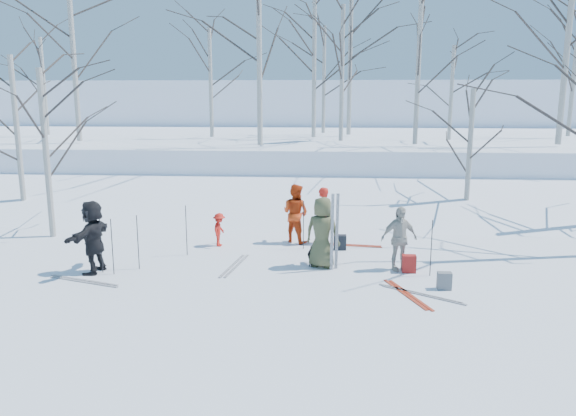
# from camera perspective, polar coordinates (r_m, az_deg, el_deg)

# --- Properties ---
(ground) EXTENTS (120.00, 120.00, 0.00)m
(ground) POSITION_cam_1_polar(r_m,az_deg,el_deg) (13.31, -0.47, -6.79)
(ground) COLOR white
(ground) RESTS_ON ground
(snow_ramp) EXTENTS (70.00, 9.49, 4.12)m
(snow_ramp) POSITION_cam_1_polar(r_m,az_deg,el_deg) (20.03, 1.15, -0.07)
(snow_ramp) COLOR white
(snow_ramp) RESTS_ON ground
(snow_plateau) EXTENTS (70.00, 18.00, 2.20)m
(snow_plateau) POSITION_cam_1_polar(r_m,az_deg,el_deg) (29.78, 2.18, 5.41)
(snow_plateau) COLOR white
(snow_plateau) RESTS_ON ground
(far_hill) EXTENTS (90.00, 30.00, 6.00)m
(far_hill) POSITION_cam_1_polar(r_m,az_deg,el_deg) (50.65, 3.05, 9.08)
(far_hill) COLOR white
(far_hill) RESTS_ON ground
(skier_olive_center) EXTENTS (0.99, 0.80, 1.75)m
(skier_olive_center) POSITION_cam_1_polar(r_m,az_deg,el_deg) (13.68, 3.50, -2.49)
(skier_olive_center) COLOR #44472A
(skier_olive_center) RESTS_ON ground
(skier_red_north) EXTENTS (0.70, 0.68, 1.62)m
(skier_red_north) POSITION_cam_1_polar(r_m,az_deg,el_deg) (15.82, 3.49, -0.79)
(skier_red_north) COLOR red
(skier_red_north) RESTS_ON ground
(skier_redor_behind) EXTENTS (1.03, 0.97, 1.68)m
(skier_redor_behind) POSITION_cam_1_polar(r_m,az_deg,el_deg) (15.97, 0.76, -0.54)
(skier_redor_behind) COLOR red
(skier_redor_behind) RESTS_ON ground
(skier_red_seated) EXTENTS (0.41, 0.64, 0.94)m
(skier_red_seated) POSITION_cam_1_polar(r_m,az_deg,el_deg) (15.75, -6.99, -2.19)
(skier_red_seated) COLOR red
(skier_red_seated) RESTS_ON ground
(skier_cream_east) EXTENTS (0.99, 0.65, 1.56)m
(skier_cream_east) POSITION_cam_1_polar(r_m,az_deg,el_deg) (13.71, 11.21, -3.06)
(skier_cream_east) COLOR beige
(skier_cream_east) RESTS_ON ground
(skier_grey_west) EXTENTS (0.77, 1.68, 1.75)m
(skier_grey_west) POSITION_cam_1_polar(r_m,az_deg,el_deg) (14.02, -19.21, -2.78)
(skier_grey_west) COLOR black
(skier_grey_west) RESTS_ON ground
(dog) EXTENTS (0.32, 0.58, 0.47)m
(dog) POSITION_cam_1_polar(r_m,az_deg,el_deg) (14.01, 2.52, -4.84)
(dog) COLOR black
(dog) RESTS_ON ground
(upright_ski_left) EXTENTS (0.09, 0.16, 1.90)m
(upright_ski_left) POSITION_cam_1_polar(r_m,az_deg,el_deg) (13.38, 4.49, -2.49)
(upright_ski_left) COLOR silver
(upright_ski_left) RESTS_ON ground
(upright_ski_right) EXTENTS (0.09, 0.23, 1.89)m
(upright_ski_right) POSITION_cam_1_polar(r_m,az_deg,el_deg) (13.47, 5.00, -2.40)
(upright_ski_right) COLOR silver
(upright_ski_right) RESTS_ON ground
(ski_pair_a) EXTENTS (1.33, 2.02, 0.02)m
(ski_pair_a) POSITION_cam_1_polar(r_m,az_deg,el_deg) (13.66, -20.04, -6.98)
(ski_pair_a) COLOR silver
(ski_pair_a) RESTS_ON ground
(ski_pair_b) EXTENTS (0.65, 1.95, 0.02)m
(ski_pair_b) POSITION_cam_1_polar(r_m,az_deg,el_deg) (15.88, 6.07, -3.76)
(ski_pair_b) COLOR #A32E17
(ski_pair_b) RESTS_ON ground
(ski_pair_c) EXTENTS (1.42, 2.03, 0.02)m
(ski_pair_c) POSITION_cam_1_polar(r_m,az_deg,el_deg) (12.29, 12.03, -8.58)
(ski_pair_c) COLOR #A32E17
(ski_pair_c) RESTS_ON ground
(ski_pair_d) EXTENTS (0.74, 1.96, 0.02)m
(ski_pair_d) POSITION_cam_1_polar(r_m,az_deg,el_deg) (14.01, -5.46, -5.86)
(ski_pair_d) COLOR silver
(ski_pair_d) RESTS_ON ground
(ski_pair_e) EXTENTS (1.95, 2.08, 0.02)m
(ski_pair_e) POSITION_cam_1_polar(r_m,az_deg,el_deg) (12.38, 13.36, -8.51)
(ski_pair_e) COLOR silver
(ski_pair_e) RESTS_ON ground
(ski_pole_a) EXTENTS (0.02, 0.02, 1.34)m
(ski_pole_a) POSITION_cam_1_polar(r_m,az_deg,el_deg) (14.01, -15.00, -3.39)
(ski_pole_a) COLOR black
(ski_pole_a) RESTS_ON ground
(ski_pole_b) EXTENTS (0.02, 0.02, 1.34)m
(ski_pole_b) POSITION_cam_1_polar(r_m,az_deg,el_deg) (14.93, -10.29, -2.27)
(ski_pole_b) COLOR black
(ski_pole_b) RESTS_ON ground
(ski_pole_c) EXTENTS (0.02, 0.02, 1.34)m
(ski_pole_c) POSITION_cam_1_polar(r_m,az_deg,el_deg) (13.78, -17.42, -3.78)
(ski_pole_c) COLOR black
(ski_pole_c) RESTS_ON ground
(ski_pole_d) EXTENTS (0.02, 0.02, 1.34)m
(ski_pole_d) POSITION_cam_1_polar(r_m,az_deg,el_deg) (15.74, 3.96, -1.38)
(ski_pole_d) COLOR black
(ski_pole_d) RESTS_ON ground
(ski_pole_e) EXTENTS (0.02, 0.02, 1.34)m
(ski_pole_e) POSITION_cam_1_polar(r_m,az_deg,el_deg) (14.00, -18.46, -3.61)
(ski_pole_e) COLOR black
(ski_pole_e) RESTS_ON ground
(ski_pole_f) EXTENTS (0.02, 0.02, 1.34)m
(ski_pole_f) POSITION_cam_1_polar(r_m,az_deg,el_deg) (15.31, 1.59, -1.74)
(ski_pole_f) COLOR black
(ski_pole_f) RESTS_ON ground
(ski_pole_g) EXTENTS (0.02, 0.02, 1.34)m
(ski_pole_g) POSITION_cam_1_polar(r_m,az_deg,el_deg) (13.46, 14.35, -3.97)
(ski_pole_g) COLOR black
(ski_pole_g) RESTS_ON ground
(backpack_red) EXTENTS (0.32, 0.22, 0.42)m
(backpack_red) POSITION_cam_1_polar(r_m,az_deg,el_deg) (13.73, 12.19, -5.55)
(backpack_red) COLOR maroon
(backpack_red) RESTS_ON ground
(backpack_grey) EXTENTS (0.30, 0.20, 0.38)m
(backpack_grey) POSITION_cam_1_polar(r_m,az_deg,el_deg) (12.77, 15.59, -7.14)
(backpack_grey) COLOR #5B5E63
(backpack_grey) RESTS_ON ground
(backpack_dark) EXTENTS (0.34, 0.24, 0.40)m
(backpack_dark) POSITION_cam_1_polar(r_m,az_deg,el_deg) (15.42, 5.30, -3.49)
(backpack_dark) COLOR black
(backpack_dark) RESTS_ON ground
(birch_plateau_a) EXTENTS (4.52, 4.52, 5.60)m
(birch_plateau_a) POSITION_cam_1_polar(r_m,az_deg,el_deg) (23.09, 13.08, 13.29)
(birch_plateau_a) COLOR silver
(birch_plateau_a) RESTS_ON snow_plateau
(birch_plateau_b) EXTENTS (4.31, 4.31, 5.30)m
(birch_plateau_b) POSITION_cam_1_polar(r_m,az_deg,el_deg) (29.16, 3.67, 12.84)
(birch_plateau_b) COLOR silver
(birch_plateau_b) RESTS_ON snow_plateau
(birch_plateau_c) EXTENTS (4.69, 4.69, 5.84)m
(birch_plateau_c) POSITION_cam_1_polar(r_m,az_deg,el_deg) (30.00, 27.06, 12.11)
(birch_plateau_c) COLOR silver
(birch_plateau_c) RESTS_ON snow_plateau
(birch_plateau_d) EXTENTS (4.87, 4.87, 6.10)m
(birch_plateau_d) POSITION_cam_1_polar(r_m,az_deg,el_deg) (26.14, 2.67, 13.88)
(birch_plateau_d) COLOR silver
(birch_plateau_d) RESTS_ON snow_plateau
(birch_plateau_e) EXTENTS (3.83, 3.83, 4.62)m
(birch_plateau_e) POSITION_cam_1_polar(r_m,az_deg,el_deg) (30.11, -23.54, 11.24)
(birch_plateau_e) COLOR silver
(birch_plateau_e) RESTS_ON snow_plateau
(birch_plateau_f) EXTENTS (4.04, 4.04, 4.92)m
(birch_plateau_f) POSITION_cam_1_polar(r_m,az_deg,el_deg) (26.65, -7.86, 12.47)
(birch_plateau_f) COLOR silver
(birch_plateau_f) RESTS_ON snow_plateau
(birch_plateau_g) EXTENTS (5.29, 5.29, 6.70)m
(birch_plateau_g) POSITION_cam_1_polar(r_m,az_deg,el_deg) (22.09, -2.93, 15.08)
(birch_plateau_g) COLOR silver
(birch_plateau_g) RESTS_ON snow_plateau
(birch_plateau_h) EXTENTS (3.41, 3.41, 4.01)m
(birch_plateau_h) POSITION_cam_1_polar(r_m,az_deg,el_deg) (25.73, 16.27, 11.15)
(birch_plateau_h) COLOR silver
(birch_plateau_h) RESTS_ON snow_plateau
(birch_plateau_i) EXTENTS (4.50, 4.50, 5.57)m
(birch_plateau_i) POSITION_cam_1_polar(r_m,az_deg,el_deg) (24.25, 5.50, 13.39)
(birch_plateau_i) COLOR silver
(birch_plateau_i) RESTS_ON snow_plateau
(birch_plateau_j) EXTENTS (5.65, 5.65, 7.22)m
(birch_plateau_j) POSITION_cam_1_polar(r_m,az_deg,el_deg) (28.04, 6.33, 14.81)
(birch_plateau_j) COLOR silver
(birch_plateau_j) RESTS_ON snow_plateau
(birch_plateau_k) EXTENTS (6.38, 6.38, 8.25)m
(birch_plateau_k) POSITION_cam_1_polar(r_m,az_deg,el_deg) (24.94, 26.58, 15.31)
(birch_plateau_k) COLOR silver
(birch_plateau_k) RESTS_ON snow_plateau
(birch_plateau_l) EXTENTS (5.60, 5.60, 7.15)m
(birch_plateau_l) POSITION_cam_1_polar(r_m,az_deg,el_deg) (25.68, -20.97, 14.36)
(birch_plateau_l) COLOR silver
(birch_plateau_l) RESTS_ON snow_plateau
(birch_edge_a) EXTENTS (4.03, 4.03, 4.90)m
(birch_edge_a) POSITION_cam_1_polar(r_m,az_deg,el_deg) (17.79, -23.36, 5.01)
(birch_edge_a) COLOR silver
(birch_edge_a) RESTS_ON ground
(birch_edge_d) EXTENTS (4.42, 4.42, 5.46)m
(birch_edge_d) POSITION_cam_1_polar(r_m,az_deg,el_deg) (21.37, -25.77, 6.50)
(birch_edge_d) COLOR silver
(birch_edge_d) RESTS_ON ground
(birch_edge_e) EXTENTS (3.65, 3.65, 4.36)m
(birch_edge_e) POSITION_cam_1_polar(r_m,az_deg,el_deg) (19.62, 17.94, 5.12)
(birch_edge_e) COLOR silver
(birch_edge_e) RESTS_ON ground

